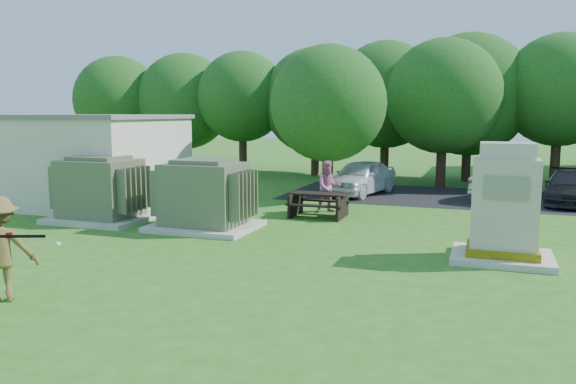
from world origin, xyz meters
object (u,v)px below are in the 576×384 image
at_px(transformer_left, 101,191).
at_px(generator_cabinet, 504,210).
at_px(picnic_table, 319,202).
at_px(person_by_generator, 525,225).
at_px(car_silver_a, 507,182).
at_px(batter, 0,249).
at_px(person_at_picnic, 329,187).
at_px(transformer_right, 205,196).
at_px(car_dark, 570,187).
at_px(car_white, 361,177).

relative_size(transformer_left, generator_cabinet, 1.09).
bearing_deg(picnic_table, person_by_generator, -30.61).
bearing_deg(generator_cabinet, transformer_left, 175.74).
relative_size(picnic_table, car_silver_a, 0.44).
bearing_deg(batter, person_at_picnic, -143.58).
relative_size(person_by_generator, car_silver_a, 0.38).
bearing_deg(picnic_table, car_silver_a, 46.01).
bearing_deg(batter, transformer_right, -131.14).
relative_size(generator_cabinet, car_dark, 0.64).
bearing_deg(transformer_right, person_by_generator, -4.10).
height_order(generator_cabinet, picnic_table, generator_cabinet).
bearing_deg(car_white, generator_cabinet, -45.58).
height_order(person_by_generator, person_at_picnic, person_at_picnic).
distance_m(batter, car_dark, 19.38).
distance_m(transformer_right, car_silver_a, 12.53).
relative_size(transformer_left, car_silver_a, 0.71).
bearing_deg(car_white, car_dark, 16.17).
height_order(person_by_generator, car_dark, person_by_generator).
relative_size(car_silver_a, car_dark, 1.00).
distance_m(person_at_picnic, car_silver_a, 7.84).
height_order(picnic_table, batter, batter).
bearing_deg(car_silver_a, picnic_table, 65.67).
height_order(generator_cabinet, person_by_generator, generator_cabinet).
relative_size(transformer_left, picnic_table, 1.61).
xyz_separation_m(car_white, car_silver_a, (5.77, 0.56, -0.03)).
distance_m(generator_cabinet, person_by_generator, 0.67).
relative_size(transformer_right, generator_cabinet, 1.09).
height_order(generator_cabinet, car_dark, generator_cabinet).
height_order(batter, car_silver_a, batter).
height_order(transformer_left, picnic_table, transformer_left).
xyz_separation_m(picnic_table, car_silver_a, (5.94, 6.16, 0.20)).
distance_m(car_white, car_silver_a, 5.79).
bearing_deg(person_at_picnic, car_white, 57.05).
bearing_deg(person_by_generator, generator_cabinet, 35.08).
relative_size(person_by_generator, car_dark, 0.38).
xyz_separation_m(person_by_generator, car_dark, (2.08, 9.43, -0.19)).
xyz_separation_m(generator_cabinet, picnic_table, (-5.62, 3.87, -0.70)).
bearing_deg(car_dark, person_by_generator, -96.14).
xyz_separation_m(transformer_left, batter, (3.28, -7.00, -0.00)).
bearing_deg(car_dark, batter, -119.08).
xyz_separation_m(person_at_picnic, car_white, (0.11, 4.63, -0.16)).
relative_size(transformer_right, person_by_generator, 1.85).
bearing_deg(car_white, batter, -87.18).
height_order(picnic_table, car_dark, car_dark).
bearing_deg(picnic_table, car_dark, 35.53).
bearing_deg(car_silver_a, transformer_right, 66.48).
xyz_separation_m(transformer_right, car_white, (2.80, 8.57, -0.24)).
distance_m(generator_cabinet, batter, 10.61).
height_order(picnic_table, car_silver_a, car_silver_a).
relative_size(transformer_right, car_dark, 0.71).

